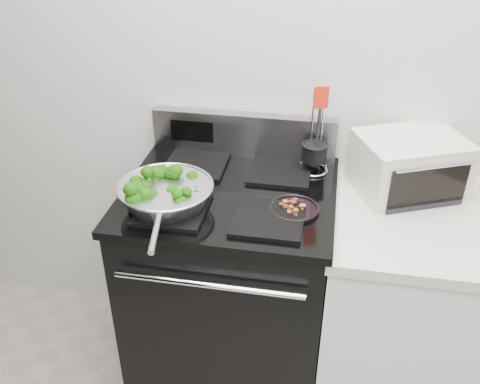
% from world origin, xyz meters
% --- Properties ---
extents(back_wall, '(4.00, 0.02, 2.70)m').
position_xyz_m(back_wall, '(0.00, 1.75, 1.35)').
color(back_wall, silver).
rests_on(back_wall, ground).
extents(gas_range, '(0.79, 0.69, 1.13)m').
position_xyz_m(gas_range, '(-0.30, 1.41, 0.49)').
color(gas_range, black).
rests_on(gas_range, floor).
extents(counter, '(0.62, 0.68, 0.92)m').
position_xyz_m(counter, '(0.39, 1.41, 0.46)').
color(counter, white).
rests_on(counter, floor).
extents(skillet, '(0.34, 0.54, 0.07)m').
position_xyz_m(skillet, '(-0.50, 1.27, 1.00)').
color(skillet, silver).
rests_on(skillet, gas_range).
extents(broccoli_pile, '(0.27, 0.27, 0.09)m').
position_xyz_m(broccoli_pile, '(-0.50, 1.27, 1.02)').
color(broccoli_pile, black).
rests_on(broccoli_pile, skillet).
extents(bacon_plate, '(0.17, 0.17, 0.04)m').
position_xyz_m(bacon_plate, '(-0.05, 1.32, 0.97)').
color(bacon_plate, black).
rests_on(bacon_plate, gas_range).
extents(utensil_holder, '(0.12, 0.12, 0.36)m').
position_xyz_m(utensil_holder, '(-0.00, 1.62, 1.01)').
color(utensil_holder, silver).
rests_on(utensil_holder, gas_range).
extents(toaster_oven, '(0.46, 0.42, 0.22)m').
position_xyz_m(toaster_oven, '(0.35, 1.59, 1.03)').
color(toaster_oven, silver).
rests_on(toaster_oven, counter).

